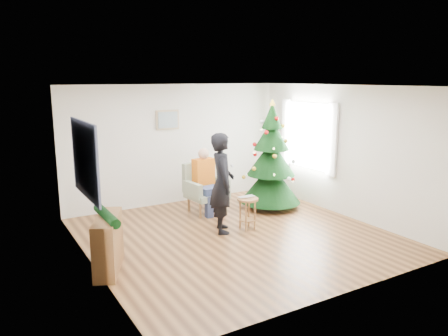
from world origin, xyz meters
TOP-DOWN VIEW (x-y plane):
  - floor at (0.00, 0.00)m, footprint 5.00×5.00m
  - ceiling at (0.00, 0.00)m, footprint 5.00×5.00m
  - wall_back at (0.00, 2.50)m, footprint 5.00×0.00m
  - wall_front at (0.00, -2.50)m, footprint 5.00×0.00m
  - wall_left at (-2.50, 0.00)m, footprint 0.00×5.00m
  - wall_right at (2.50, 0.00)m, footprint 0.00×5.00m
  - window_panel at (2.47, 1.00)m, footprint 0.04×1.30m
  - curtains at (2.44, 1.00)m, footprint 0.05×1.75m
  - christmas_tree at (1.55, 1.10)m, footprint 1.28×1.28m
  - stool at (0.36, 0.19)m, footprint 0.39×0.39m
  - laptop at (0.36, 0.19)m, footprint 0.32×0.21m
  - armchair at (0.18, 1.50)m, footprint 0.85×0.79m
  - seated_person at (0.19, 1.45)m, footprint 0.46×0.65m
  - standing_man at (-0.10, 0.33)m, footprint 0.64×0.77m
  - game_controller at (0.09, 0.30)m, footprint 0.08×0.13m
  - console at (-2.33, -0.25)m, footprint 0.69×1.03m
  - garland at (-2.33, -0.25)m, footprint 0.14×0.90m
  - tapestry at (-2.46, 0.30)m, footprint 0.03×1.50m
  - framed_picture at (-0.20, 2.46)m, footprint 0.52×0.05m

SIDE VIEW (x-z plane):
  - floor at x=0.00m, z-range 0.00..0.00m
  - stool at x=0.36m, z-range 0.01..0.59m
  - armchair at x=0.18m, z-range -0.13..0.88m
  - console at x=-2.33m, z-range 0.00..0.80m
  - laptop at x=0.36m, z-range 0.59..0.61m
  - seated_person at x=0.19m, z-range 0.02..1.35m
  - garland at x=-2.33m, z-range 0.75..0.89m
  - standing_man at x=-0.10m, z-range 0.00..1.80m
  - christmas_tree at x=1.55m, z-range -0.11..2.20m
  - game_controller at x=0.09m, z-range 1.18..1.21m
  - wall_back at x=0.00m, z-range -1.20..3.80m
  - wall_front at x=0.00m, z-range -1.20..3.80m
  - wall_left at x=-2.50m, z-range -1.20..3.80m
  - wall_right at x=2.50m, z-range -1.20..3.80m
  - window_panel at x=2.47m, z-range 0.80..2.20m
  - curtains at x=2.44m, z-range 0.75..2.25m
  - tapestry at x=-2.46m, z-range 0.98..2.12m
  - framed_picture at x=-0.20m, z-range 1.64..2.06m
  - ceiling at x=0.00m, z-range 2.60..2.60m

